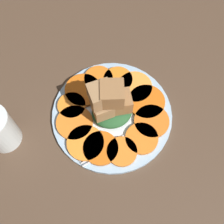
# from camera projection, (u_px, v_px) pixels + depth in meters

# --- Properties ---
(table_slab) EXTENTS (1.20, 1.20, 0.02)m
(table_slab) POSITION_uv_depth(u_px,v_px,m) (112.00, 118.00, 0.70)
(table_slab) COLOR #4C3828
(table_slab) RESTS_ON ground
(plate) EXTENTS (0.26, 0.26, 0.01)m
(plate) POSITION_uv_depth(u_px,v_px,m) (112.00, 115.00, 0.69)
(plate) COLOR #99B7D1
(plate) RESTS_ON table_slab
(carrot_slice_0) EXTENTS (0.06, 0.06, 0.01)m
(carrot_slice_0) POSITION_uv_depth(u_px,v_px,m) (72.00, 106.00, 0.69)
(carrot_slice_0) COLOR orange
(carrot_slice_0) RESTS_ON plate
(carrot_slice_1) EXTENTS (0.08, 0.08, 0.01)m
(carrot_slice_1) POSITION_uv_depth(u_px,v_px,m) (75.00, 123.00, 0.67)
(carrot_slice_1) COLOR orange
(carrot_slice_1) RESTS_ON plate
(carrot_slice_2) EXTENTS (0.08, 0.08, 0.01)m
(carrot_slice_2) POSITION_uv_depth(u_px,v_px,m) (85.00, 143.00, 0.65)
(carrot_slice_2) COLOR orange
(carrot_slice_2) RESTS_ON plate
(carrot_slice_3) EXTENTS (0.07, 0.07, 0.01)m
(carrot_slice_3) POSITION_uv_depth(u_px,v_px,m) (101.00, 148.00, 0.65)
(carrot_slice_3) COLOR orange
(carrot_slice_3) RESTS_ON plate
(carrot_slice_4) EXTENTS (0.06, 0.06, 0.01)m
(carrot_slice_4) POSITION_uv_depth(u_px,v_px,m) (122.00, 152.00, 0.64)
(carrot_slice_4) COLOR orange
(carrot_slice_4) RESTS_ON plate
(carrot_slice_5) EXTENTS (0.07, 0.07, 0.01)m
(carrot_slice_5) POSITION_uv_depth(u_px,v_px,m) (142.00, 139.00, 0.65)
(carrot_slice_5) COLOR orange
(carrot_slice_5) RESTS_ON plate
(carrot_slice_6) EXTENTS (0.08, 0.08, 0.01)m
(carrot_slice_6) POSITION_uv_depth(u_px,v_px,m) (152.00, 121.00, 0.67)
(carrot_slice_6) COLOR orange
(carrot_slice_6) RESTS_ON plate
(carrot_slice_7) EXTENTS (0.08, 0.08, 0.01)m
(carrot_slice_7) POSITION_uv_depth(u_px,v_px,m) (146.00, 101.00, 0.69)
(carrot_slice_7) COLOR #D66114
(carrot_slice_7) RESTS_ON plate
(carrot_slice_8) EXTENTS (0.08, 0.08, 0.01)m
(carrot_slice_8) POSITION_uv_depth(u_px,v_px,m) (135.00, 87.00, 0.70)
(carrot_slice_8) COLOR orange
(carrot_slice_8) RESTS_ON plate
(carrot_slice_9) EXTENTS (0.07, 0.07, 0.01)m
(carrot_slice_9) POSITION_uv_depth(u_px,v_px,m) (118.00, 80.00, 0.71)
(carrot_slice_9) COLOR orange
(carrot_slice_9) RESTS_ON plate
(carrot_slice_10) EXTENTS (0.07, 0.07, 0.01)m
(carrot_slice_10) POSITION_uv_depth(u_px,v_px,m) (97.00, 79.00, 0.71)
(carrot_slice_10) COLOR orange
(carrot_slice_10) RESTS_ON plate
(carrot_slice_11) EXTENTS (0.08, 0.08, 0.01)m
(carrot_slice_11) POSITION_uv_depth(u_px,v_px,m) (83.00, 90.00, 0.70)
(carrot_slice_11) COLOR orange
(carrot_slice_11) RESTS_ON plate
(center_pile) EXTENTS (0.09, 0.08, 0.12)m
(center_pile) POSITION_uv_depth(u_px,v_px,m) (110.00, 102.00, 0.64)
(center_pile) COLOR #235128
(center_pile) RESTS_ON plate
(fork) EXTENTS (0.18, 0.05, 0.00)m
(fork) POSITION_uv_depth(u_px,v_px,m) (116.00, 142.00, 0.65)
(fork) COLOR silver
(fork) RESTS_ON plate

